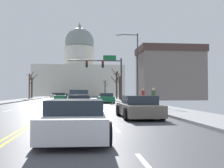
{
  "coord_description": "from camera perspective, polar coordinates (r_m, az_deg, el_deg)",
  "views": [
    {
      "loc": [
        2.31,
        -23.73,
        1.42
      ],
      "look_at": [
        8.03,
        31.41,
        3.13
      ],
      "focal_mm": 41.74,
      "sensor_mm": 36.0,
      "label": 1
    }
  ],
  "objects": [
    {
      "name": "bare_tree_04",
      "position": [
        49.65,
        1.0,
        0.02
      ],
      "size": [
        2.0,
        2.31,
        5.84
      ],
      "color": "#423328",
      "rests_on": "ground"
    },
    {
      "name": "bare_tree_01",
      "position": [
        56.99,
        -17.16,
        -0.64
      ],
      "size": [
        1.58,
        1.75,
        5.1
      ],
      "color": "#4C3D2D",
      "rests_on": "ground"
    },
    {
      "name": "sedan_near_03",
      "position": [
        14.43,
        5.86,
        -5.14
      ],
      "size": [
        2.12,
        4.45,
        1.22
      ],
      "color": "#6B6056",
      "rests_on": "ground"
    },
    {
      "name": "ground",
      "position": [
        23.88,
        -11.5,
        -5.09
      ],
      "size": [
        20.0,
        180.0,
        0.2
      ],
      "color": "#4B4B50"
    },
    {
      "name": "sedan_oncoming_00",
      "position": [
        47.01,
        -11.21,
        -2.73
      ],
      "size": [
        2.07,
        4.61,
        1.29
      ],
      "color": "#1E7247",
      "rests_on": "ground"
    },
    {
      "name": "bare_tree_02",
      "position": [
        45.03,
        1.7,
        -0.63
      ],
      "size": [
        0.8,
        2.47,
        5.02
      ],
      "color": "#423328",
      "rests_on": "ground"
    },
    {
      "name": "pickup_truck_near_01",
      "position": [
        26.92,
        -7.28,
        -3.23
      ],
      "size": [
        2.36,
        5.59,
        1.64
      ],
      "color": "silver",
      "rests_on": "ground"
    },
    {
      "name": "sedan_near_00",
      "position": [
        34.21,
        -1.4,
        -3.13
      ],
      "size": [
        2.16,
        4.65,
        1.28
      ],
      "color": "#1E7247",
      "rests_on": "ground"
    },
    {
      "name": "bare_tree_00",
      "position": [
        75.62,
        -1.51,
        -0.9
      ],
      "size": [
        2.26,
        1.65,
        5.07
      ],
      "color": "brown",
      "rests_on": "ground"
    },
    {
      "name": "sedan_near_04",
      "position": [
        8.27,
        -7.81,
        -7.65
      ],
      "size": [
        2.13,
        4.5,
        1.19
      ],
      "color": "silver",
      "rests_on": "ground"
    },
    {
      "name": "sedan_oncoming_02",
      "position": [
        68.77,
        -12.3,
        -2.44
      ],
      "size": [
        2.15,
        4.55,
        1.24
      ],
      "color": "silver",
      "rests_on": "ground"
    },
    {
      "name": "flank_building_01",
      "position": [
        48.56,
        12.49,
        2.33
      ],
      "size": [
        11.49,
        7.54,
        9.63
      ],
      "color": "slate",
      "rests_on": "ground"
    },
    {
      "name": "sedan_oncoming_01",
      "position": [
        58.59,
        -9.99,
        -2.62
      ],
      "size": [
        1.95,
        4.69,
        1.1
      ],
      "color": "#1E7247",
      "rests_on": "ground"
    },
    {
      "name": "capitol_building",
      "position": [
        106.24,
        -7.16,
        2.32
      ],
      "size": [
        33.92,
        22.45,
        29.86
      ],
      "color": "beige",
      "rests_on": "ground"
    },
    {
      "name": "pedestrian_00",
      "position": [
        30.4,
        6.85,
        -2.43
      ],
      "size": [
        0.35,
        0.34,
        1.66
      ],
      "color": "black",
      "rests_on": "ground"
    },
    {
      "name": "street_lamp_right",
      "position": [
        29.51,
        4.98,
        4.9
      ],
      "size": [
        2.54,
        0.24,
        7.89
      ],
      "color": "#333338",
      "rests_on": "ground"
    },
    {
      "name": "pedestrian_01",
      "position": [
        21.24,
        9.09,
        -2.8
      ],
      "size": [
        0.35,
        0.34,
        1.61
      ],
      "color": "black",
      "rests_on": "ground"
    },
    {
      "name": "bare_tree_03",
      "position": [
        51.32,
        -17.62,
        -0.17
      ],
      "size": [
        1.78,
        2.12,
        5.18
      ],
      "color": "brown",
      "rests_on": "ground"
    },
    {
      "name": "sedan_near_02",
      "position": [
        20.11,
        -7.07,
        -4.23
      ],
      "size": [
        2.08,
        4.5,
        1.2
      ],
      "color": "black",
      "rests_on": "ground"
    },
    {
      "name": "signal_gantry",
      "position": [
        38.11,
        -1.28,
        3.43
      ],
      "size": [
        7.91,
        0.41,
        6.67
      ],
      "color": "#28282D",
      "rests_on": "ground"
    }
  ]
}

